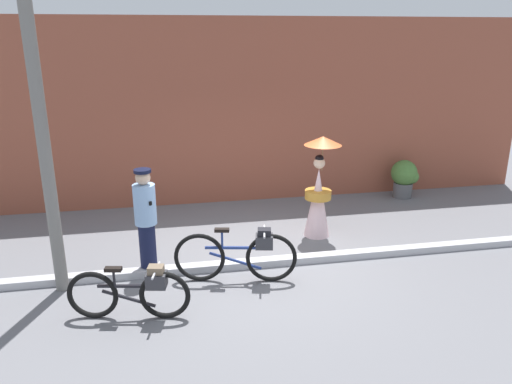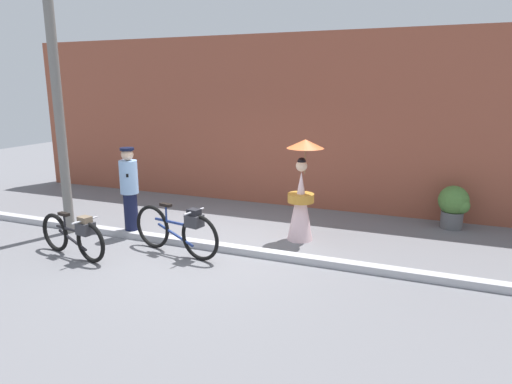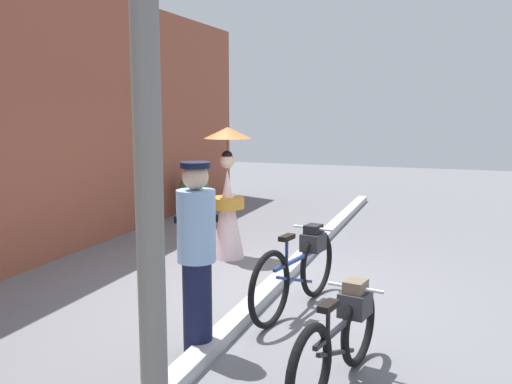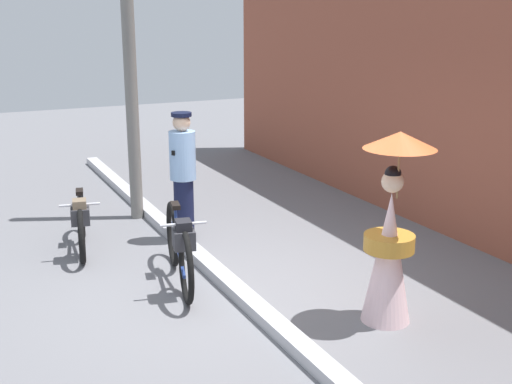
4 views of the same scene
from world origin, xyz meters
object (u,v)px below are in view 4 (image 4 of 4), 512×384
object	(u,v)px
bicycle_near_officer	(81,221)
person_with_parasol	(390,235)
bicycle_far_side	(180,246)
person_officer	(183,173)
utility_pole	(129,52)

from	to	relation	value
bicycle_near_officer	person_with_parasol	distance (m)	4.02
bicycle_far_side	person_officer	distance (m)	1.56
bicycle_far_side	utility_pole	distance (m)	3.30
bicycle_far_side	person_with_parasol	xyz separation A→B (m)	(1.72, 1.53, 0.44)
utility_pole	person_officer	bearing A→B (deg)	12.69
person_officer	person_with_parasol	distance (m)	3.25
bicycle_near_officer	person_officer	size ratio (longest dim) A/B	0.95
person_officer	utility_pole	xyz separation A→B (m)	(-1.27, -0.29, 1.48)
bicycle_near_officer	utility_pole	world-z (taller)	utility_pole
bicycle_far_side	person_officer	bearing A→B (deg)	158.33
bicycle_far_side	person_with_parasol	bearing A→B (deg)	41.56
bicycle_near_officer	utility_pole	size ratio (longest dim) A/B	0.34
person_with_parasol	utility_pole	size ratio (longest dim) A/B	0.40
bicycle_near_officer	utility_pole	distance (m)	2.50
person_with_parasol	person_officer	bearing A→B (deg)	-162.48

